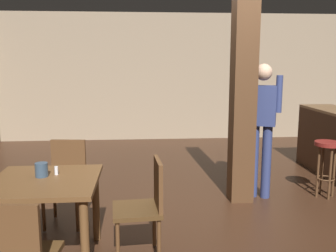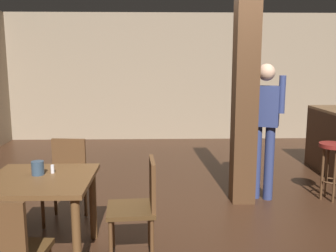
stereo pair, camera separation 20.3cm
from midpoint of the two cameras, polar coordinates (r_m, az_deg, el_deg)
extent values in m
plane|color=#382114|center=(4.36, 8.86, -13.88)|extent=(10.80, 10.80, 0.00)
cube|color=gray|center=(8.47, 3.58, 7.42)|extent=(8.00, 0.10, 2.80)
cube|color=#4C301C|center=(4.66, 12.91, 5.30)|extent=(0.28, 0.28, 2.80)
cube|color=brown|center=(3.42, -17.30, -7.86)|extent=(0.90, 0.90, 0.04)
cylinder|color=brown|center=(3.82, -9.85, -11.66)|extent=(0.07, 0.07, 0.71)
cylinder|color=brown|center=(4.00, -20.89, -11.19)|extent=(0.07, 0.07, 0.71)
cylinder|color=brown|center=(3.13, -11.88, -16.70)|extent=(0.07, 0.07, 0.71)
cube|color=#4C3319|center=(4.20, -14.23, -8.48)|extent=(0.46, 0.46, 0.04)
cube|color=brown|center=(4.31, -13.54, -4.85)|extent=(0.38, 0.08, 0.45)
cylinder|color=brown|center=(4.07, -12.50, -12.39)|extent=(0.04, 0.04, 0.43)
cylinder|color=brown|center=(4.18, -17.20, -11.99)|extent=(0.04, 0.04, 0.43)
cylinder|color=brown|center=(4.38, -11.15, -10.71)|extent=(0.04, 0.04, 0.43)
cylinder|color=brown|center=(4.48, -15.54, -10.40)|extent=(0.04, 0.04, 0.43)
cube|color=#4C3319|center=(3.40, -3.93, -12.57)|extent=(0.45, 0.45, 0.04)
cube|color=brown|center=(3.34, -0.63, -8.89)|extent=(0.06, 0.38, 0.45)
cylinder|color=brown|center=(3.34, -6.92, -17.34)|extent=(0.04, 0.04, 0.43)
cylinder|color=brown|center=(3.65, -6.82, -14.85)|extent=(0.04, 0.04, 0.43)
cylinder|color=brown|center=(3.35, -0.64, -17.18)|extent=(0.04, 0.04, 0.43)
cylinder|color=brown|center=(3.66, -1.15, -14.71)|extent=(0.04, 0.04, 0.43)
cylinder|color=#33475B|center=(3.49, -17.66, -6.14)|extent=(0.11, 0.11, 0.12)
cylinder|color=silver|center=(3.51, -15.61, -6.34)|extent=(0.03, 0.03, 0.08)
cube|color=navy|center=(4.82, 15.75, 2.94)|extent=(0.39, 0.31, 0.50)
sphere|color=tan|center=(4.80, 15.98, 7.87)|extent=(0.27, 0.27, 0.21)
cylinder|color=navy|center=(4.95, 16.28, -5.47)|extent=(0.16, 0.16, 0.95)
cylinder|color=navy|center=(4.96, 14.44, -5.34)|extent=(0.16, 0.16, 0.95)
cylinder|color=navy|center=(4.80, 18.14, 4.59)|extent=(0.10, 0.10, 0.46)
cylinder|color=navy|center=(4.83, 13.53, 4.83)|extent=(0.10, 0.10, 0.46)
cylinder|color=maroon|center=(5.16, 24.86, -2.70)|extent=(0.33, 0.33, 0.05)
torus|color=#4C301C|center=(5.28, 24.50, -7.60)|extent=(0.23, 0.23, 0.02)
cylinder|color=#4C301C|center=(5.34, 24.07, -6.31)|extent=(0.03, 0.03, 0.68)
cylinder|color=#4C301C|center=(5.16, 25.10, -6.94)|extent=(0.03, 0.03, 0.68)
cylinder|color=#4C301C|center=(5.20, 23.51, -6.68)|extent=(0.03, 0.03, 0.68)
camera|label=1|loc=(0.10, -88.65, 0.23)|focal=40.00mm
camera|label=2|loc=(0.10, 91.35, -0.23)|focal=40.00mm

